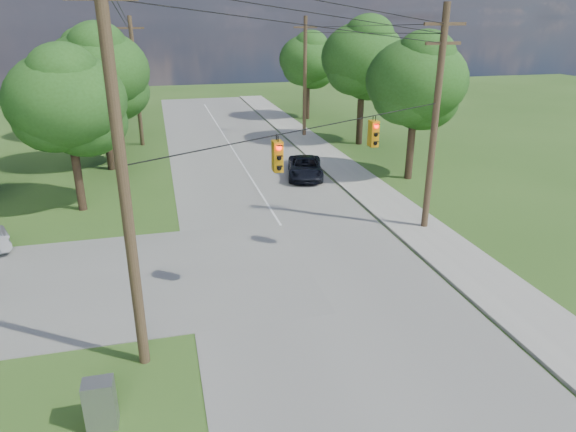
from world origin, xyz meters
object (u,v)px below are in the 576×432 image
object	(u,v)px
pole_sw	(121,165)
pole_ne	(435,119)
pole_north_e	(305,77)
car_main_north	(305,167)
control_cabinet	(100,404)
pole_north_w	(136,81)

from	to	relation	value
pole_sw	pole_ne	world-z (taller)	pole_sw
pole_sw	pole_ne	distance (m)	15.51
pole_north_e	car_main_north	world-z (taller)	pole_north_e
pole_sw	pole_ne	xyz separation A→B (m)	(13.50, 7.60, -0.76)
car_main_north	control_cabinet	bearing A→B (deg)	-105.57
car_main_north	control_cabinet	distance (m)	22.81
pole_ne	car_main_north	xyz separation A→B (m)	(-3.40, 9.83, -4.78)
pole_ne	pole_north_w	distance (m)	26.03
pole_ne	control_cabinet	xyz separation A→B (m)	(-14.51, -10.09, -4.78)
control_cabinet	car_main_north	bearing A→B (deg)	61.56
car_main_north	pole_ne	bearing A→B (deg)	-57.32
pole_north_w	car_main_north	world-z (taller)	pole_north_w
control_cabinet	pole_north_w	bearing A→B (deg)	89.62
pole_sw	control_cabinet	world-z (taller)	pole_sw
pole_north_w	car_main_north	bearing A→B (deg)	-49.22
pole_ne	pole_north_e	size ratio (longest dim) A/B	1.05
pole_north_w	pole_north_e	bearing A→B (deg)	0.00
pole_sw	control_cabinet	xyz separation A→B (m)	(-1.01, -2.49, -5.54)
pole_sw	pole_north_e	xyz separation A→B (m)	(13.50, 29.60, -1.10)
pole_north_w	control_cabinet	world-z (taller)	pole_north_w
pole_sw	pole_north_w	bearing A→B (deg)	90.77
pole_north_w	control_cabinet	bearing A→B (deg)	-91.10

